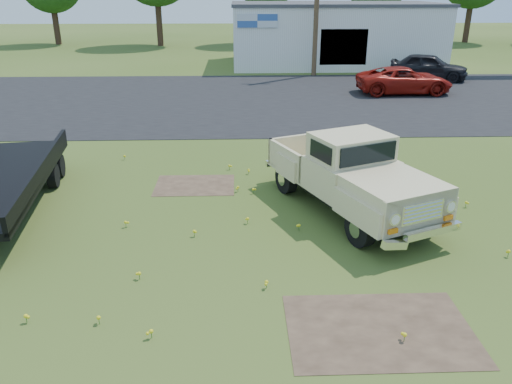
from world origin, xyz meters
TOP-DOWN VIEW (x-y plane):
  - ground at (0.00, 0.00)m, footprint 140.00×140.00m
  - asphalt_lot at (0.00, 15.00)m, footprint 90.00×14.00m
  - dirt_patch_a at (1.50, -3.00)m, footprint 3.00×2.00m
  - dirt_patch_b at (-2.00, 3.50)m, footprint 2.20×1.60m
  - commercial_building at (6.00, 26.99)m, footprint 14.20×8.20m
  - vintage_pickup_truck at (1.92, 1.70)m, footprint 4.06×5.80m
  - red_pickup at (7.84, 16.13)m, footprint 4.86×2.31m
  - dark_sedan at (10.56, 20.22)m, footprint 4.80×3.33m

SIDE VIEW (x-z plane):
  - ground at x=0.00m, z-range 0.00..0.00m
  - asphalt_lot at x=0.00m, z-range -0.01..0.01m
  - dirt_patch_a at x=1.50m, z-range -0.01..0.01m
  - dirt_patch_b at x=-2.00m, z-range -0.01..0.01m
  - red_pickup at x=7.84m, z-range 0.00..1.34m
  - dark_sedan at x=10.56m, z-range 0.00..1.52m
  - vintage_pickup_truck at x=1.92m, z-range 0.00..1.96m
  - commercial_building at x=6.00m, z-range 0.03..4.18m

